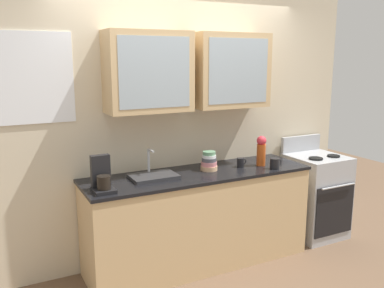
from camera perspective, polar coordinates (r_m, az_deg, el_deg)
ground_plane at (r=4.23m, az=0.90°, el=-15.95°), size 10.00×10.00×0.00m
back_wall_unit at (r=4.05m, az=-1.19°, el=5.05°), size 3.89×0.42×2.76m
counter at (r=4.04m, az=0.92°, el=-10.19°), size 2.19×0.63×0.91m
stove_range at (r=4.87m, az=16.56°, el=-6.74°), size 0.57×0.63×1.09m
sink_faucet at (r=3.74m, az=-5.35°, el=-4.34°), size 0.42×0.28×0.25m
bowl_stack at (r=3.96m, az=2.36°, el=-2.44°), size 0.16×0.16×0.18m
vase at (r=4.17m, az=9.50°, el=-0.83°), size 0.10×0.10×0.30m
cup_near_sink at (r=4.09m, az=11.31°, el=-2.65°), size 0.13×0.09×0.10m
cup_near_bowls at (r=4.11m, az=6.71°, el=-2.54°), size 0.10×0.07×0.09m
coffee_maker at (r=3.41m, az=-12.26°, el=-4.61°), size 0.17×0.20×0.29m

